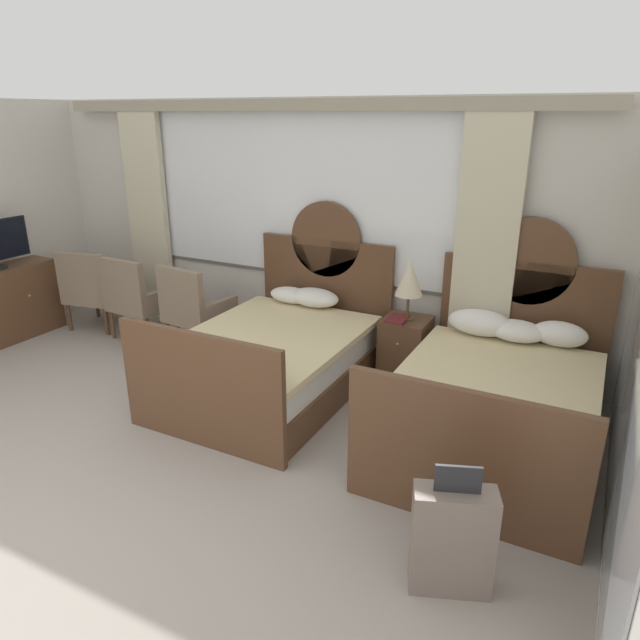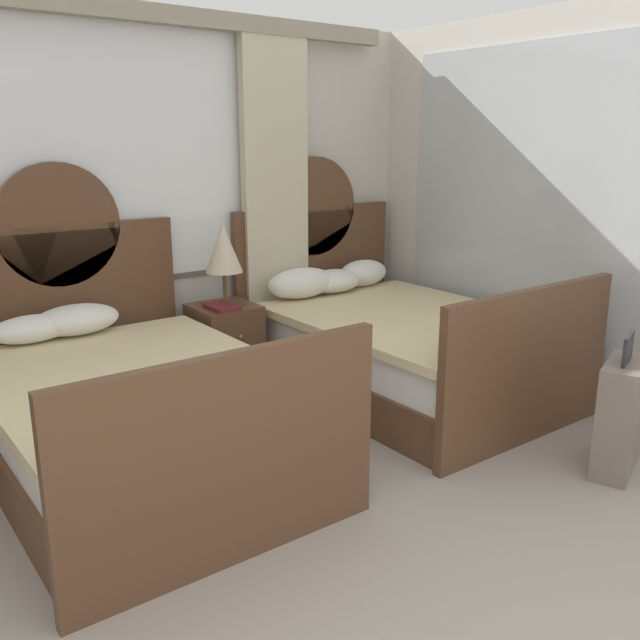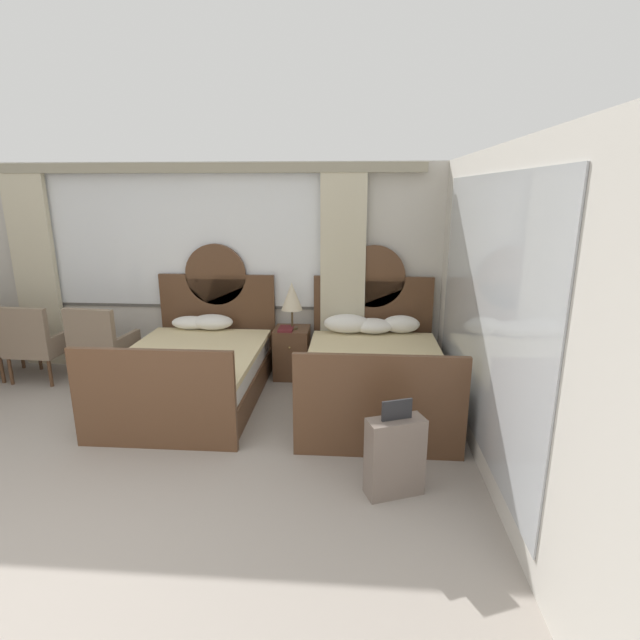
{
  "view_description": "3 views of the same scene",
  "coord_description": "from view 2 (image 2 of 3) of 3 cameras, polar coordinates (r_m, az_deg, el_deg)",
  "views": [
    {
      "loc": [
        3.08,
        -1.26,
        2.55
      ],
      "look_at": [
        1.3,
        2.18,
        1.14
      ],
      "focal_mm": 32.0,
      "sensor_mm": 36.0,
      "label": 1
    },
    {
      "loc": [
        -0.89,
        -0.47,
        1.83
      ],
      "look_at": [
        1.21,
        2.32,
        0.89
      ],
      "focal_mm": 38.14,
      "sensor_mm": 36.0,
      "label": 2
    },
    {
      "loc": [
        2.23,
        -2.09,
        2.35
      ],
      "look_at": [
        1.88,
        2.59,
        1.09
      ],
      "focal_mm": 27.18,
      "sensor_mm": 36.0,
      "label": 3
    }
  ],
  "objects": [
    {
      "name": "wall_right_mirror",
      "position": [
        4.85,
        25.11,
        7.95
      ],
      "size": [
        0.08,
        4.75,
        2.7
      ],
      "color": "beige",
      "rests_on": "ground_plane"
    },
    {
      "name": "bed_near_window",
      "position": [
        4.01,
        -15.67,
        -7.17
      ],
      "size": [
        1.54,
        2.25,
        1.69
      ],
      "color": "brown",
      "rests_on": "ground_plane"
    },
    {
      "name": "bed_near_mirror",
      "position": [
        5.07,
        6.41,
        -1.88
      ],
      "size": [
        1.54,
        2.25,
        1.69
      ],
      "color": "brown",
      "rests_on": "ground_plane"
    },
    {
      "name": "nightstand_between_beds",
      "position": [
        5.08,
        -7.96,
        -2.34
      ],
      "size": [
        0.44,
        0.46,
        0.65
      ],
      "color": "brown",
      "rests_on": "ground_plane"
    },
    {
      "name": "table_lamp_on_nightstand",
      "position": [
        4.9,
        -8.1,
        5.92
      ],
      "size": [
        0.27,
        0.27,
        0.6
      ],
      "color": "brown",
      "rests_on": "nightstand_between_beds"
    },
    {
      "name": "book_on_nightstand",
      "position": [
        4.88,
        -8.22,
        1.1
      ],
      "size": [
        0.18,
        0.26,
        0.03
      ],
      "color": "maroon",
      "rests_on": "nightstand_between_beds"
    },
    {
      "name": "suitcase_on_floor",
      "position": [
        4.18,
        23.84,
        -7.39
      ],
      "size": [
        0.49,
        0.34,
        0.81
      ],
      "color": "#75665B",
      "rests_on": "ground_plane"
    }
  ]
}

